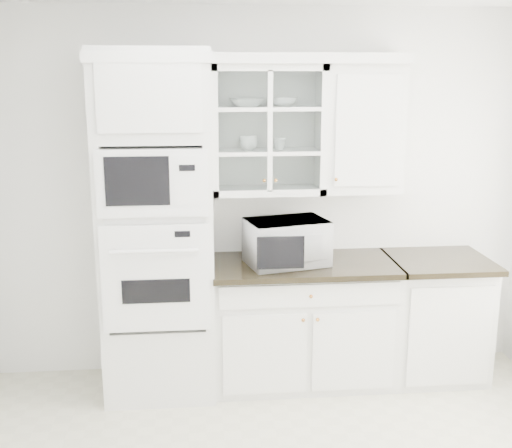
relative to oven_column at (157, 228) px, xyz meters
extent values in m
cube|color=white|center=(0.75, 0.32, 0.15)|extent=(4.00, 0.02, 2.70)
cube|color=silver|center=(0.00, 0.01, 0.00)|extent=(0.76, 0.65, 2.40)
cube|color=white|center=(0.00, -0.33, -0.26)|extent=(0.70, 0.03, 0.72)
cube|color=black|center=(0.00, -0.35, -0.34)|extent=(0.44, 0.01, 0.16)
cube|color=white|center=(0.00, -0.33, 0.37)|extent=(0.70, 0.03, 0.43)
cube|color=black|center=(-0.09, -0.35, 0.39)|extent=(0.40, 0.01, 0.31)
cube|color=silver|center=(1.03, 0.03, -0.76)|extent=(1.30, 0.60, 0.88)
cube|color=black|center=(1.03, 0.00, -0.30)|extent=(1.32, 0.67, 0.04)
cube|color=silver|center=(2.03, 0.03, -0.76)|extent=(0.70, 0.60, 0.88)
cube|color=black|center=(2.03, 0.00, -0.30)|extent=(0.72, 0.67, 0.04)
cube|color=silver|center=(0.78, 0.17, 0.65)|extent=(0.80, 0.33, 0.90)
cube|color=silver|center=(0.78, 0.17, 0.50)|extent=(0.74, 0.29, 0.02)
cube|color=silver|center=(0.78, 0.17, 0.80)|extent=(0.74, 0.29, 0.02)
cube|color=silver|center=(1.46, 0.17, 0.65)|extent=(0.55, 0.33, 0.90)
cube|color=white|center=(0.68, 0.14, 1.14)|extent=(2.14, 0.38, 0.07)
imported|color=white|center=(0.90, 0.00, -0.12)|extent=(0.64, 0.57, 0.32)
imported|color=white|center=(0.63, 0.16, 0.84)|extent=(0.27, 0.27, 0.06)
imported|color=white|center=(0.89, 0.19, 0.84)|extent=(0.21, 0.21, 0.06)
imported|color=white|center=(0.65, 0.15, 0.56)|extent=(0.16, 0.16, 0.10)
imported|color=white|center=(0.87, 0.16, 0.55)|extent=(0.12, 0.12, 0.09)
camera|label=1|loc=(0.28, -4.33, 1.06)|focal=45.00mm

